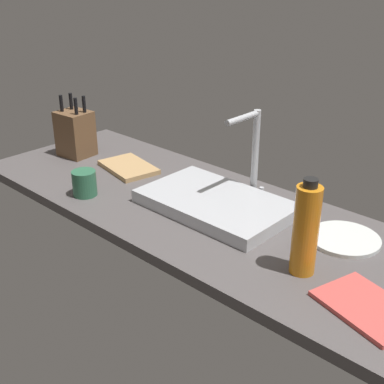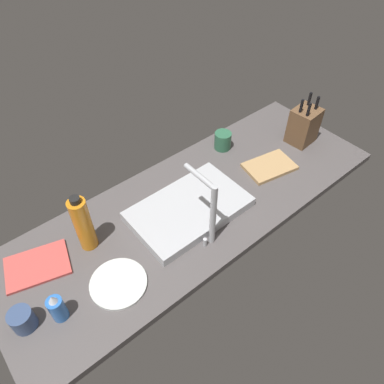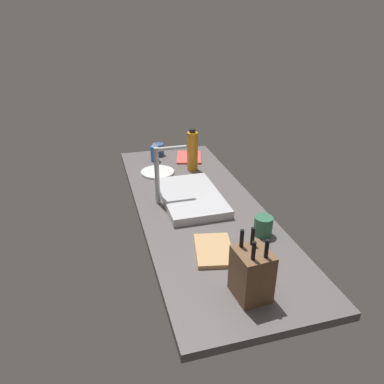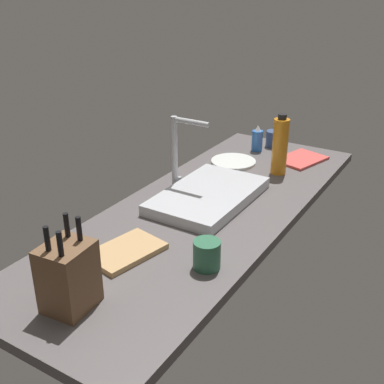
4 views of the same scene
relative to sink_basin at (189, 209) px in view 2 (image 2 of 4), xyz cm
name	(u,v)px [view 2 (image 2 of 4)]	position (x,y,z in cm)	size (l,w,h in cm)	color
countertop_slab	(195,205)	(-5.63, -2.45, -3.86)	(175.32, 62.26, 3.50)	#514C4C
sink_basin	(189,209)	(0.00, 0.00, 0.00)	(48.70, 29.98, 4.22)	#B7BABF
faucet	(209,208)	(2.73, 15.15, 16.10)	(5.50, 16.66, 30.41)	#B7BABF
knife_block	(304,125)	(-74.92, -1.13, 7.35)	(14.03, 12.58, 25.14)	brown
cutting_board	(269,167)	(-47.02, 2.97, -1.21)	(23.07, 15.23, 1.80)	tan
soap_bottle	(57,308)	(62.11, 8.00, 3.46)	(5.29, 5.29, 12.95)	blue
water_bottle	(83,224)	(40.39, -12.20, 10.44)	(6.72, 6.72, 26.60)	orange
dinner_plate	(118,283)	(41.02, 10.12, -1.51)	(20.64, 20.64, 1.20)	silver
dish_towel	(37,266)	(60.41, -15.40, -1.51)	(22.76, 16.32, 1.20)	#CC4C47
coffee_mug	(223,141)	(-40.21, -22.53, 2.32)	(8.33, 8.33, 8.87)	#2D6647
ceramic_cup	(22,320)	(72.47, 3.55, 1.87)	(7.81, 7.81, 7.96)	#384C75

